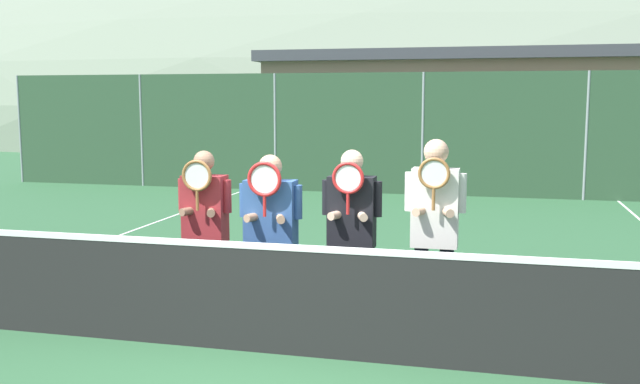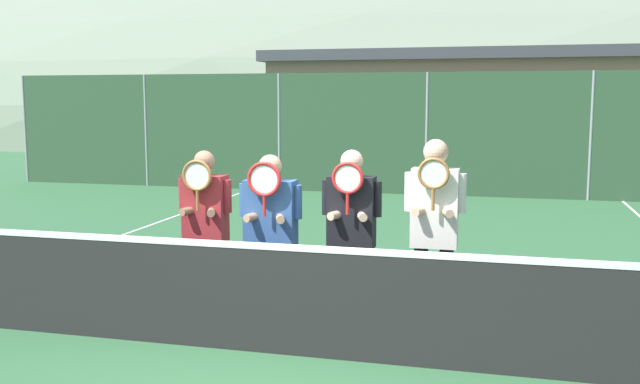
% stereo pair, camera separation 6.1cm
% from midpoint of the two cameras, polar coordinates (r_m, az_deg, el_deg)
% --- Properties ---
extents(ground_plane, '(120.00, 120.00, 0.00)m').
position_cam_midpoint_polar(ground_plane, '(6.42, -2.43, -12.92)').
color(ground_plane, '#2D5B38').
extents(hill_distant, '(142.89, 79.38, 27.78)m').
position_cam_midpoint_polar(hill_distant, '(64.23, 12.48, 5.32)').
color(hill_distant, slate).
rests_on(hill_distant, ground_plane).
extents(clubhouse_building, '(15.87, 5.50, 3.83)m').
position_cam_midpoint_polar(clubhouse_building, '(25.45, 13.85, 6.59)').
color(clubhouse_building, tan).
rests_on(clubhouse_building, ground_plane).
extents(fence_back, '(21.55, 0.06, 2.84)m').
position_cam_midpoint_polar(fence_back, '(16.72, 8.11, 4.62)').
color(fence_back, gray).
rests_on(fence_back, ground_plane).
extents(tennis_net, '(11.58, 0.09, 1.09)m').
position_cam_midpoint_polar(tennis_net, '(6.26, -2.45, -8.54)').
color(tennis_net, gray).
rests_on(tennis_net, ground_plane).
extents(court_line_left_sideline, '(0.05, 16.00, 0.01)m').
position_cam_midpoint_polar(court_line_left_sideline, '(10.86, -20.11, -4.84)').
color(court_line_left_sideline, white).
rests_on(court_line_left_sideline, ground_plane).
extents(player_leftmost, '(0.56, 0.34, 1.73)m').
position_cam_midpoint_polar(player_leftmost, '(7.14, -9.44, -2.42)').
color(player_leftmost, '#232838').
rests_on(player_leftmost, ground_plane).
extents(player_center_left, '(0.62, 0.34, 1.72)m').
position_cam_midpoint_polar(player_center_left, '(6.77, -4.24, -2.74)').
color(player_center_left, '#232838').
rests_on(player_center_left, ground_plane).
extents(player_center_right, '(0.57, 0.34, 1.77)m').
position_cam_midpoint_polar(player_center_right, '(6.68, 2.27, -2.80)').
color(player_center_right, white).
rests_on(player_center_right, ground_plane).
extents(player_rightmost, '(0.55, 0.34, 1.88)m').
position_cam_midpoint_polar(player_rightmost, '(6.52, 8.89, -2.54)').
color(player_rightmost, '#232838').
rests_on(player_rightmost, ground_plane).
extents(car_far_left, '(4.73, 1.90, 1.88)m').
position_cam_midpoint_polar(car_far_left, '(20.03, -6.88, 3.76)').
color(car_far_left, black).
rests_on(car_far_left, ground_plane).
extents(car_left_of_center, '(4.20, 2.02, 1.67)m').
position_cam_midpoint_polar(car_left_of_center, '(19.39, 7.39, 3.36)').
color(car_left_of_center, silver).
rests_on(car_left_of_center, ground_plane).
extents(car_center, '(4.10, 2.02, 1.84)m').
position_cam_midpoint_polar(car_center, '(19.04, 21.13, 3.05)').
color(car_center, maroon).
rests_on(car_center, ground_plane).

